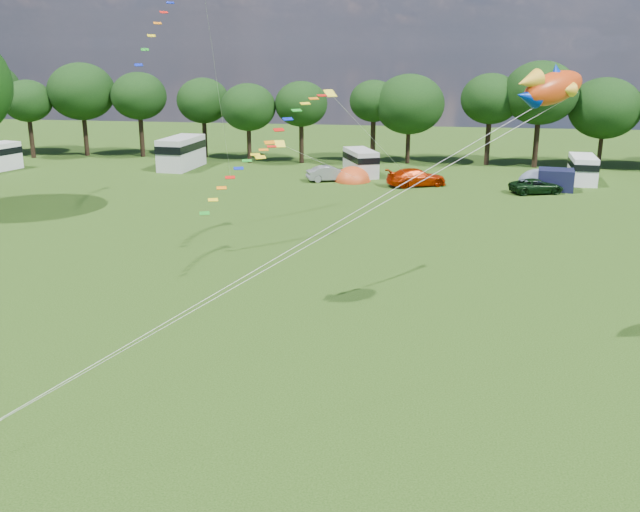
# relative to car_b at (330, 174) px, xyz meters

# --- Properties ---
(ground_plane) EXTENTS (180.00, 180.00, 0.00)m
(ground_plane) POSITION_rel_car_b_xyz_m (4.79, -44.53, -0.68)
(ground_plane) COLOR black
(ground_plane) RESTS_ON ground
(tree_line) EXTENTS (102.98, 10.98, 10.27)m
(tree_line) POSITION_rel_car_b_xyz_m (10.10, 10.47, 5.67)
(tree_line) COLOR black
(tree_line) RESTS_ON ground
(car_b) EXTENTS (4.08, 2.79, 1.35)m
(car_b) POSITION_rel_car_b_xyz_m (0.00, 0.00, 0.00)
(car_b) COLOR gray
(car_b) RESTS_ON ground
(car_c) EXTENTS (5.41, 3.87, 1.50)m
(car_c) POSITION_rel_car_b_xyz_m (7.71, -1.17, 0.07)
(car_c) COLOR #A22000
(car_c) RESTS_ON ground
(car_d) EXTENTS (4.83, 3.28, 1.21)m
(car_d) POSITION_rel_car_b_xyz_m (17.52, -2.83, -0.07)
(car_d) COLOR black
(car_d) RESTS_ON ground
(campervan_b) EXTENTS (3.17, 6.42, 3.05)m
(campervan_b) POSITION_rel_car_b_xyz_m (-15.32, 4.48, 0.96)
(campervan_b) COLOR silver
(campervan_b) RESTS_ON ground
(campervan_c) EXTENTS (3.85, 5.32, 2.40)m
(campervan_c) POSITION_rel_car_b_xyz_m (2.44, 3.25, 0.61)
(campervan_c) COLOR silver
(campervan_c) RESTS_ON ground
(campervan_d) EXTENTS (2.35, 4.96, 2.37)m
(campervan_d) POSITION_rel_car_b_xyz_m (22.09, 2.59, 0.60)
(campervan_d) COLOR white
(campervan_d) RESTS_ON ground
(tent_orange) EXTENTS (3.29, 3.60, 2.57)m
(tent_orange) POSITION_rel_car_b_xyz_m (2.01, 0.30, -0.66)
(tent_orange) COLOR #C44318
(tent_orange) RESTS_ON ground
(tent_greyblue) EXTENTS (3.67, 4.02, 2.73)m
(tent_greyblue) POSITION_rel_car_b_xyz_m (18.17, 0.87, -0.66)
(tent_greyblue) COLOR slate
(tent_greyblue) RESTS_ON ground
(awning_navy) EXTENTS (3.09, 2.63, 1.77)m
(awning_navy) POSITION_rel_car_b_xyz_m (19.24, -1.25, 0.21)
(awning_navy) COLOR black
(awning_navy) RESTS_ON ground
(fish_kite) EXTENTS (3.11, 2.68, 1.75)m
(fish_kite) POSITION_rel_car_b_xyz_m (12.92, -35.05, 9.59)
(fish_kite) COLOR #C83A0E
(fish_kite) RESTS_ON ground
(streamer_kite_a) EXTENTS (3.31, 5.53, 5.74)m
(streamer_kite_a) POSITION_rel_car_b_xyz_m (-7.62, -16.43, 13.52)
(streamer_kite_a) COLOR gold
(streamer_kite_a) RESTS_ON ground
(streamer_kite_b) EXTENTS (4.33, 4.60, 3.81)m
(streamer_kite_b) POSITION_rel_car_b_xyz_m (-1.82, -21.38, 4.17)
(streamer_kite_b) COLOR yellow
(streamer_kite_b) RESTS_ON ground
(streamer_kite_c) EXTENTS (3.13, 4.90, 2.78)m
(streamer_kite_c) POSITION_rel_car_b_xyz_m (2.80, -28.89, 8.05)
(streamer_kite_c) COLOR yellow
(streamer_kite_c) RESTS_ON ground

